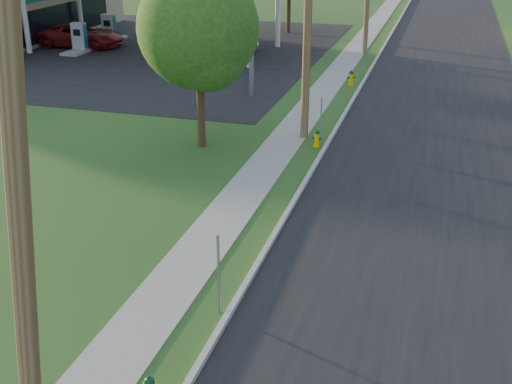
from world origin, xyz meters
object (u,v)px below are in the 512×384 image
at_px(fuel_pump_nw, 80,41).
at_px(fuel_pump_ne, 209,48).
at_px(fuel_pump_sw, 109,31).
at_px(car_red, 82,35).
at_px(fuel_pump_se, 230,37).
at_px(hydrant_far, 351,78).
at_px(utility_pole_near, 19,212).
at_px(car_silver, 225,39).
at_px(utility_pole_mid, 308,13).
at_px(hydrant_mid, 317,139).
at_px(tree_verge, 200,33).

bearing_deg(fuel_pump_nw, fuel_pump_ne, 0.00).
bearing_deg(fuel_pump_ne, fuel_pump_sw, 156.04).
bearing_deg(fuel_pump_sw, car_red, -107.41).
bearing_deg(fuel_pump_se, hydrant_far, -39.68).
bearing_deg(utility_pole_near, hydrant_far, 88.93).
bearing_deg(fuel_pump_nw, car_red, 116.25).
relative_size(utility_pole_near, fuel_pump_ne, 2.96).
distance_m(utility_pole_near, hydrant_far, 27.55).
height_order(fuel_pump_ne, car_silver, fuel_pump_ne).
xyz_separation_m(fuel_pump_nw, fuel_pump_ne, (9.00, 0.00, 0.00)).
relative_size(utility_pole_mid, hydrant_mid, 13.95).
bearing_deg(hydrant_far, car_silver, 143.65).
relative_size(fuel_pump_nw, car_silver, 0.71).
bearing_deg(fuel_pump_se, hydrant_mid, -61.86).
relative_size(utility_pole_mid, fuel_pump_ne, 3.06).
xyz_separation_m(fuel_pump_nw, tree_verge, (14.38, -15.24, 3.66)).
relative_size(hydrant_mid, car_red, 0.12).
height_order(tree_verge, hydrant_mid, tree_verge).
xyz_separation_m(tree_verge, hydrant_far, (4.03, 11.43, -3.99)).
bearing_deg(fuel_pump_nw, tree_verge, -46.66).
xyz_separation_m(utility_pole_near, hydrant_mid, (0.72, 17.00, -4.46)).
bearing_deg(hydrant_mid, tree_verge, -163.62).
bearing_deg(fuel_pump_ne, fuel_pump_nw, 180.00).
distance_m(utility_pole_near, fuel_pump_se, 36.34).
height_order(utility_pole_near, utility_pole_mid, utility_pole_mid).
relative_size(utility_pole_mid, tree_verge, 1.44).
bearing_deg(hydrant_mid, utility_pole_mid, 126.05).
distance_m(fuel_pump_sw, hydrant_mid, 25.90).
bearing_deg(fuel_pump_ne, hydrant_mid, -55.48).
relative_size(tree_verge, hydrant_far, 8.50).
bearing_deg(car_silver, fuel_pump_se, -17.39).
bearing_deg(hydrant_mid, fuel_pump_sw, 135.99).
bearing_deg(fuel_pump_sw, hydrant_far, -22.98).
distance_m(utility_pole_near, fuel_pump_nw, 36.03).
distance_m(tree_verge, hydrant_far, 12.76).
xyz_separation_m(fuel_pump_sw, hydrant_far, (18.41, -7.81, -0.33)).
bearing_deg(fuel_pump_nw, hydrant_far, -11.68).
bearing_deg(fuel_pump_ne, fuel_pump_se, 90.00).
bearing_deg(fuel_pump_nw, fuel_pump_se, 23.96).
bearing_deg(fuel_pump_sw, fuel_pump_se, 0.00).
bearing_deg(hydrant_far, fuel_pump_se, 140.32).
bearing_deg(hydrant_mid, hydrant_far, 91.21).
relative_size(fuel_pump_se, hydrant_far, 4.00).
height_order(fuel_pump_sw, tree_verge, tree_verge).
distance_m(utility_pole_mid, hydrant_mid, 4.77).
height_order(hydrant_mid, car_silver, car_silver).
bearing_deg(car_silver, utility_pole_mid, -168.63).
height_order(fuel_pump_se, car_red, fuel_pump_se).
relative_size(fuel_pump_ne, car_red, 0.56).
bearing_deg(hydrant_far, utility_pole_mid, -93.17).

